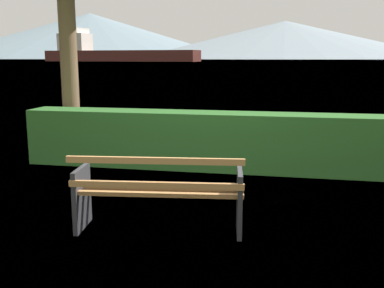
# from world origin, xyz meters

# --- Properties ---
(ground_plane) EXTENTS (1400.00, 1400.00, 0.00)m
(ground_plane) POSITION_xyz_m (0.00, 0.00, 0.00)
(ground_plane) COLOR #567A38
(water_surface) EXTENTS (620.00, 620.00, 0.00)m
(water_surface) POSITION_xyz_m (0.00, 306.19, 0.00)
(water_surface) COLOR #7A99A8
(water_surface) RESTS_ON ground_plane
(park_bench) EXTENTS (1.84, 0.78, 0.87)m
(park_bench) POSITION_xyz_m (0.01, -0.06, 0.43)
(park_bench) COLOR #A0703F
(park_bench) RESTS_ON ground_plane
(hedge_row) EXTENTS (6.12, 0.65, 0.95)m
(hedge_row) POSITION_xyz_m (0.00, 2.82, 0.47)
(hedge_row) COLOR #285B23
(hedge_row) RESTS_ON ground_plane
(cargo_ship_large) EXTENTS (72.65, 20.85, 14.74)m
(cargo_ship_large) POSITION_xyz_m (-75.79, 190.10, 4.12)
(cargo_ship_large) COLOR #471E19
(cargo_ship_large) RESTS_ON water_surface
(distant_hills) EXTENTS (861.80, 420.77, 85.19)m
(distant_hills) POSITION_xyz_m (-41.72, 584.87, 31.78)
(distant_hills) COLOR slate
(distant_hills) RESTS_ON ground_plane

